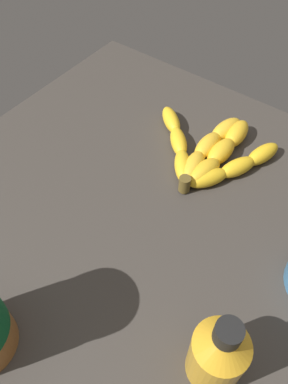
{
  "coord_description": "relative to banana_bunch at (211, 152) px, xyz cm",
  "views": [
    {
      "loc": [
        18.39,
        -28.64,
        52.59
      ],
      "look_at": [
        -3.87,
        1.47,
        5.68
      ],
      "focal_mm": 36.46,
      "sensor_mm": 36.0,
      "label": 1
    }
  ],
  "objects": [
    {
      "name": "ground_plane",
      "position": [
        1.5,
        -18.99,
        -3.18
      ],
      "size": [
        83.77,
        79.06,
        3.14
      ],
      "primitive_type": "cube",
      "color": "#38332D"
    },
    {
      "name": "banana_bunch",
      "position": [
        0.0,
        0.0,
        0.0
      ],
      "size": [
        25.03,
        21.39,
        3.49
      ],
      "color": "gold",
      "rests_on": "ground_plane"
    },
    {
      "name": "honey_bottle",
      "position": [
        18.79,
        -31.66,
        4.33
      ],
      "size": [
        6.78,
        6.78,
        13.74
      ],
      "color": "gold",
      "rests_on": "ground_plane"
    }
  ]
}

